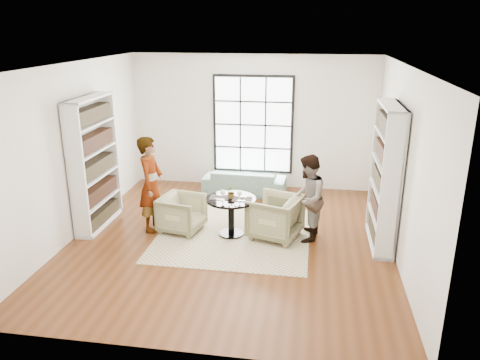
% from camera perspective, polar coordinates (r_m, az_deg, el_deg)
% --- Properties ---
extents(ground, '(6.00, 6.00, 0.00)m').
position_cam_1_polar(ground, '(8.28, -1.18, -7.31)').
color(ground, '#582D14').
extents(room_shell, '(6.00, 6.01, 6.00)m').
position_cam_1_polar(room_shell, '(8.33, -0.58, 2.12)').
color(room_shell, silver).
rests_on(room_shell, ground).
extents(rug, '(2.69, 2.69, 0.01)m').
position_cam_1_polar(rug, '(8.49, -0.75, -6.60)').
color(rug, beige).
rests_on(rug, ground).
extents(pedestal_table, '(0.88, 0.88, 0.70)m').
position_cam_1_polar(pedestal_table, '(8.27, -1.09, -3.48)').
color(pedestal_table, black).
rests_on(pedestal_table, ground).
extents(sofa, '(1.84, 0.78, 0.53)m').
position_cam_1_polar(sofa, '(10.44, 0.56, -0.17)').
color(sofa, slate).
rests_on(sofa, ground).
extents(armchair_left, '(0.86, 0.84, 0.67)m').
position_cam_1_polar(armchair_left, '(8.57, -7.09, -4.07)').
color(armchair_left, '#C5B28D').
rests_on(armchair_left, ground).
extents(armchair_right, '(1.05, 1.04, 0.77)m').
position_cam_1_polar(armchair_right, '(8.27, 4.27, -4.50)').
color(armchair_right, tan).
rests_on(armchair_right, ground).
extents(person_left, '(0.42, 0.64, 1.74)m').
position_cam_1_polar(person_left, '(8.55, -10.78, -0.49)').
color(person_left, gray).
rests_on(person_left, ground).
extents(person_right, '(0.65, 0.79, 1.52)m').
position_cam_1_polar(person_right, '(8.11, 8.21, -2.23)').
color(person_right, gray).
rests_on(person_right, ground).
extents(placemat_left, '(0.35, 0.27, 0.01)m').
position_cam_1_polar(placemat_left, '(8.24, -2.52, -2.13)').
color(placemat_left, black).
rests_on(placemat_left, pedestal_table).
extents(placemat_right, '(0.35, 0.27, 0.01)m').
position_cam_1_polar(placemat_right, '(8.15, 0.27, -2.34)').
color(placemat_right, black).
rests_on(placemat_right, pedestal_table).
extents(cutlery_left, '(0.15, 0.22, 0.01)m').
position_cam_1_polar(cutlery_left, '(8.24, -2.52, -2.09)').
color(cutlery_left, silver).
rests_on(cutlery_left, placemat_left).
extents(cutlery_right, '(0.15, 0.22, 0.01)m').
position_cam_1_polar(cutlery_right, '(8.15, 0.27, -2.29)').
color(cutlery_right, silver).
rests_on(cutlery_right, placemat_right).
extents(wine_glass_left, '(0.09, 0.09, 0.19)m').
position_cam_1_polar(wine_glass_left, '(8.07, -2.12, -1.56)').
color(wine_glass_left, silver).
rests_on(wine_glass_left, pedestal_table).
extents(wine_glass_right, '(0.08, 0.08, 0.18)m').
position_cam_1_polar(wine_glass_right, '(8.05, -0.05, -1.65)').
color(wine_glass_right, silver).
rests_on(wine_glass_right, pedestal_table).
extents(flower_centerpiece, '(0.24, 0.22, 0.22)m').
position_cam_1_polar(flower_centerpiece, '(8.19, -1.04, -1.47)').
color(flower_centerpiece, gray).
rests_on(flower_centerpiece, pedestal_table).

